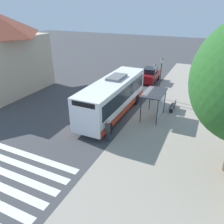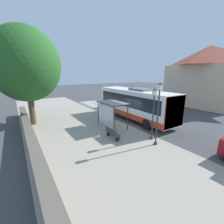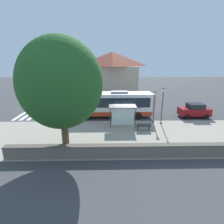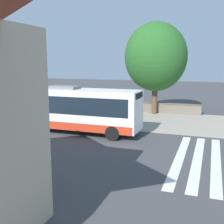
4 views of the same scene
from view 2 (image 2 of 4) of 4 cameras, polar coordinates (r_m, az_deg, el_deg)
The scene contains 12 objects.
ground_plane at distance 15.08m, azimuth 5.96°, elevation -4.88°, with size 120.00×120.00×0.00m, color #424244.
sidewalk_plaza at distance 12.89m, azimuth -9.97°, elevation -8.39°, with size 9.00×44.00×0.02m.
crosswalk_stripes at distance 27.24m, azimuth -1.50°, elevation 3.85°, with size 9.00×5.25×0.01m.
stone_wall at distance 11.86m, azimuth -28.57°, elevation -9.28°, with size 0.60×20.00×1.07m.
background_building at distance 28.23m, azimuth 32.32°, elevation 11.62°, with size 8.28×10.51×9.08m.
bus at distance 16.66m, azimuth 8.57°, elevation 3.33°, with size 2.67×10.10×3.49m.
bus_shelter at distance 13.71m, azimuth -0.50°, elevation 2.05°, with size 1.74×3.10×2.43m.
pedestrian at distance 19.43m, azimuth -3.73°, elevation 2.73°, with size 0.34×0.24×1.77m.
bench at distance 11.74m, azimuth 0.13°, elevation -8.02°, with size 0.40×1.56×0.88m.
street_lamp_near at distance 10.60m, azimuth 17.15°, elevation 0.96°, with size 0.28×0.28×4.40m.
street_lamp_far at distance 11.51m, azimuth 15.50°, elevation 0.80°, with size 0.28×0.28×3.94m.
shade_tree at distance 16.46m, azimuth -29.98°, elevation 15.30°, with size 6.19×6.19×9.17m.
Camera 2 is at (-9.06, -11.01, 4.93)m, focal length 24.00 mm.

